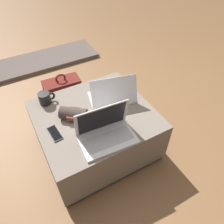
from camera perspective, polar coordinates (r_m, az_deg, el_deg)
The scene contains 9 objects.
ground_plane at distance 1.95m, azimuth -4.00°, elevation -8.80°, with size 14.00×14.00×0.00m, color brown.
ottoman at distance 1.80m, azimuth -4.32°, elevation -4.94°, with size 0.87×0.79×0.40m.
laptop_near at distance 1.46m, azimuth -1.61°, elevation -5.28°, with size 0.39×0.25×0.24m.
laptop_far at distance 1.73m, azimuth 0.15°, elevation 4.33°, with size 0.40×0.30×0.23m.
cell_phone at distance 1.56m, azimuth -14.77°, elevation -5.40°, with size 0.08×0.15×0.01m.
backpack at distance 2.14m, azimuth -12.35°, elevation 3.53°, with size 0.33×0.22×0.48m.
wrist_brace at distance 1.60m, azimuth -10.07°, elevation -0.46°, with size 0.21×0.19×0.09m.
coffee_mug at distance 1.78m, azimuth -17.05°, elevation 3.51°, with size 0.13×0.09×0.09m.
fireplace_hearth at distance 3.12m, azimuth -17.40°, elevation 12.80°, with size 1.40×0.50×0.04m.
Camera 1 is at (-0.45, -1.08, 1.56)m, focal length 35.00 mm.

